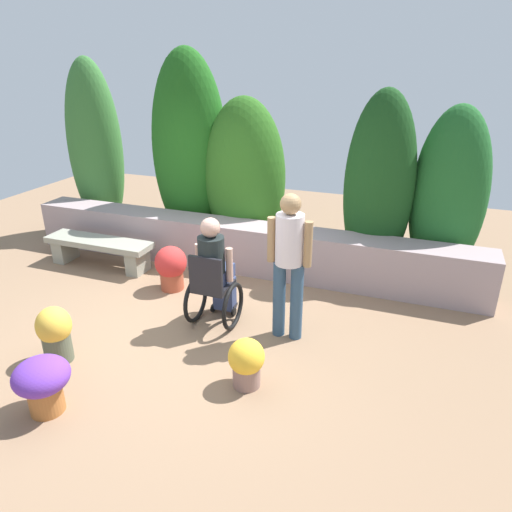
% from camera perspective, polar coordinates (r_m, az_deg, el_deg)
% --- Properties ---
extents(ground_plane, '(12.72, 12.72, 0.00)m').
position_cam_1_polar(ground_plane, '(5.65, -8.66, -8.54)').
color(ground_plane, '#8A6B51').
extents(stone_retaining_wall, '(6.87, 0.51, 0.70)m').
position_cam_1_polar(stone_retaining_wall, '(6.93, -1.79, 1.18)').
color(stone_retaining_wall, gray).
rests_on(stone_retaining_wall, ground).
extents(hedge_backdrop, '(6.72, 1.03, 3.09)m').
position_cam_1_polar(hedge_backdrop, '(7.32, -2.06, 10.72)').
color(hedge_backdrop, '#377132').
rests_on(hedge_backdrop, ground).
extents(stone_bench, '(1.68, 0.43, 0.43)m').
position_cam_1_polar(stone_bench, '(7.40, -18.47, 0.91)').
color(stone_bench, gray).
rests_on(stone_bench, ground).
extents(person_in_wheelchair, '(0.53, 0.66, 1.33)m').
position_cam_1_polar(person_in_wheelchair, '(5.41, -5.08, -2.34)').
color(person_in_wheelchair, black).
rests_on(person_in_wheelchair, ground).
extents(person_standing_companion, '(0.49, 0.30, 1.67)m').
position_cam_1_polar(person_standing_companion, '(5.00, 4.03, -0.22)').
color(person_standing_companion, '#314E69').
rests_on(person_standing_companion, ground).
extents(flower_pot_purple_near, '(0.35, 0.35, 0.62)m').
position_cam_1_polar(flower_pot_purple_near, '(5.28, -23.20, -8.52)').
color(flower_pot_purple_near, '#505744').
rests_on(flower_pot_purple_near, ground).
extents(flower_pot_terracotta_by_wall, '(0.49, 0.49, 0.53)m').
position_cam_1_polar(flower_pot_terracotta_by_wall, '(4.64, -24.49, -13.67)').
color(flower_pot_terracotta_by_wall, '#AA6530').
rests_on(flower_pot_terracotta_by_wall, ground).
extents(flower_pot_red_accent, '(0.43, 0.43, 0.61)m').
position_cam_1_polar(flower_pot_red_accent, '(6.42, -10.27, -1.27)').
color(flower_pot_red_accent, '#AC4B32').
rests_on(flower_pot_red_accent, ground).
extents(flower_pot_small_foreground, '(0.35, 0.35, 0.50)m').
position_cam_1_polar(flower_pot_small_foreground, '(4.57, -1.17, -12.68)').
color(flower_pot_small_foreground, '#8E6B61').
rests_on(flower_pot_small_foreground, ground).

